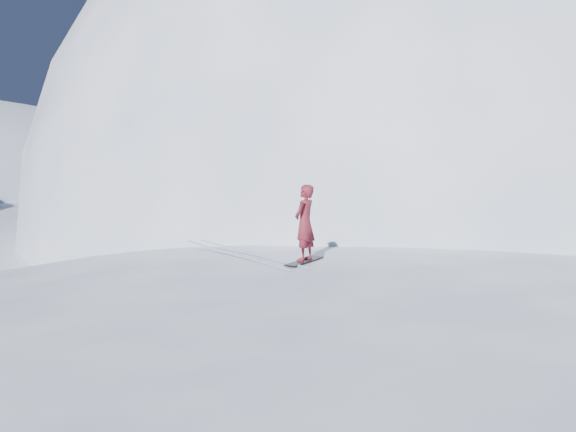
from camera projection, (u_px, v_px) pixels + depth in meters
name	position (u px, v px, depth m)	size (l,w,h in m)	color
ground	(431.00, 399.00, 11.76)	(400.00, 400.00, 0.00)	white
near_ridge	(387.00, 350.00, 14.89)	(36.00, 28.00, 4.80)	white
summit_peak	(434.00, 226.00, 44.57)	(60.00, 56.00, 56.00)	white
peak_shoulder	(344.00, 245.00, 34.02)	(28.00, 24.00, 18.00)	white
wind_bumps	(355.00, 370.00, 13.43)	(16.00, 14.40, 1.00)	white
snowboard	(305.00, 261.00, 14.55)	(1.64, 0.31, 0.03)	black
snowboarder	(305.00, 223.00, 14.46)	(0.72, 0.47, 1.97)	maroon
board_tracks	(240.00, 252.00, 15.89)	(1.40, 5.95, 0.04)	silver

